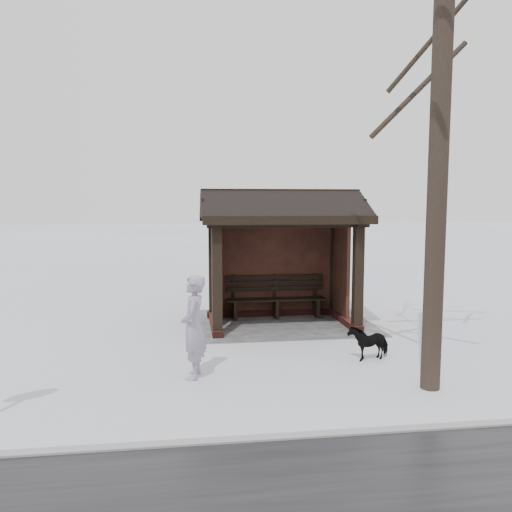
{
  "coord_description": "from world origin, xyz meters",
  "views": [
    {
      "loc": [
        2.06,
        11.03,
        2.76
      ],
      "look_at": [
        0.68,
        0.8,
        1.68
      ],
      "focal_mm": 35.0,
      "sensor_mm": 36.0,
      "label": 1
    }
  ],
  "objects": [
    {
      "name": "bus_shelter",
      "position": [
        0.0,
        -0.16,
        2.17
      ],
      "size": [
        3.6,
        2.4,
        3.09
      ],
      "color": "#3C1816",
      "rests_on": "ground"
    },
    {
      "name": "dog",
      "position": [
        -1.1,
        2.68,
        0.3
      ],
      "size": [
        0.78,
        0.5,
        0.61
      ],
      "primitive_type": "imported",
      "rotation": [
        0.0,
        0.0,
        1.82
      ],
      "color": "black",
      "rests_on": "ground"
    },
    {
      "name": "pedestrian",
      "position": [
        2.01,
        3.25,
        0.82
      ],
      "size": [
        0.47,
        0.65,
        1.65
      ],
      "primitive_type": "imported",
      "rotation": [
        0.0,
        0.0,
        1.43
      ],
      "color": "#9489A1",
      "rests_on": "ground"
    },
    {
      "name": "trampled_patch",
      "position": [
        0.0,
        -0.2,
        0.01
      ],
      "size": [
        4.2,
        3.2,
        0.02
      ],
      "primitive_type": "cube",
      "color": "gray",
      "rests_on": "ground"
    },
    {
      "name": "ground",
      "position": [
        0.0,
        0.0,
        0.0
      ],
      "size": [
        120.0,
        120.0,
        0.0
      ],
      "primitive_type": "plane",
      "color": "silver",
      "rests_on": "ground"
    },
    {
      "name": "kerb",
      "position": [
        0.0,
        5.5,
        0.01
      ],
      "size": [
        120.0,
        0.15,
        0.06
      ],
      "primitive_type": "cube",
      "color": "gray",
      "rests_on": "ground"
    }
  ]
}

